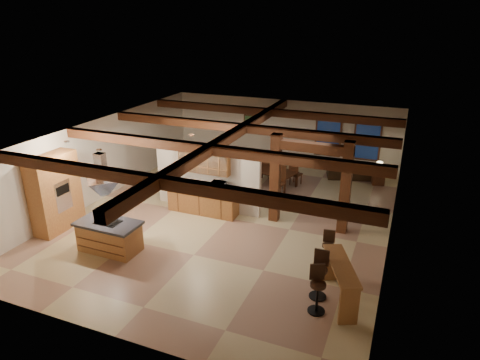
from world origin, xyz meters
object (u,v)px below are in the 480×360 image
(kitchen_island, at_px, (109,236))
(sofa, at_px, (351,171))
(dining_table, at_px, (272,178))
(bar_counter, at_px, (340,276))

(kitchen_island, relative_size, sofa, 0.94)
(kitchen_island, distance_m, sofa, 10.10)
(dining_table, relative_size, bar_counter, 0.95)
(dining_table, height_order, bar_counter, bar_counter)
(kitchen_island, relative_size, dining_table, 1.01)
(kitchen_island, bearing_deg, dining_table, 66.87)
(kitchen_island, bearing_deg, bar_counter, 1.13)
(dining_table, height_order, sofa, dining_table)
(kitchen_island, height_order, bar_counter, bar_counter)
(bar_counter, bearing_deg, kitchen_island, -178.87)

